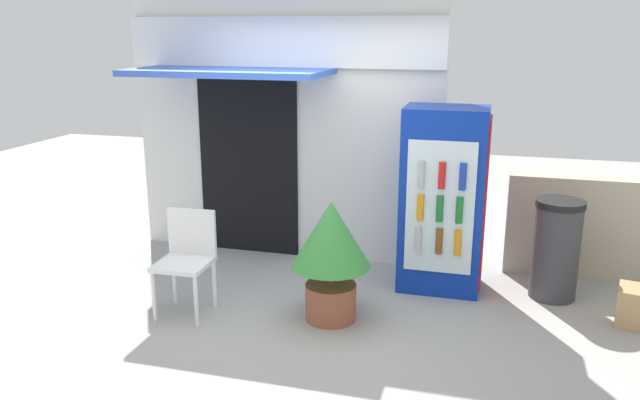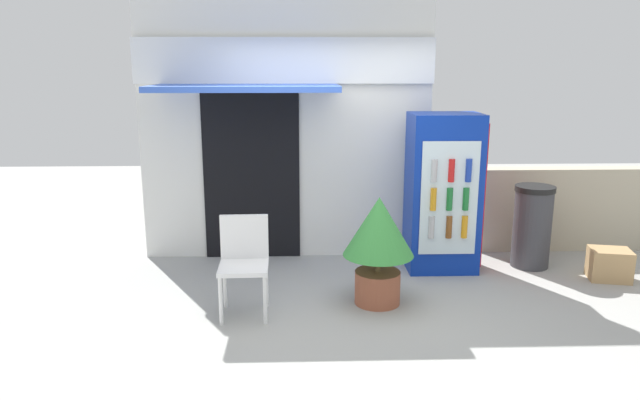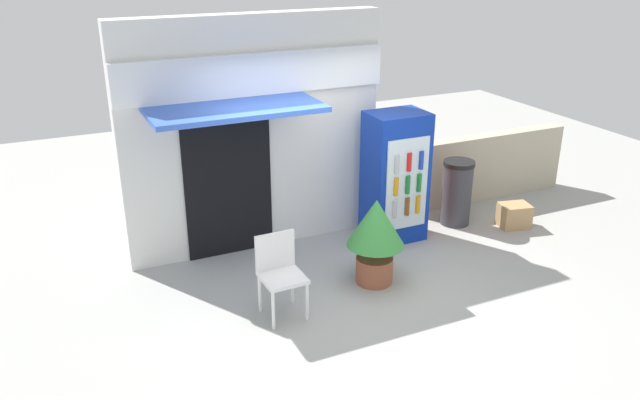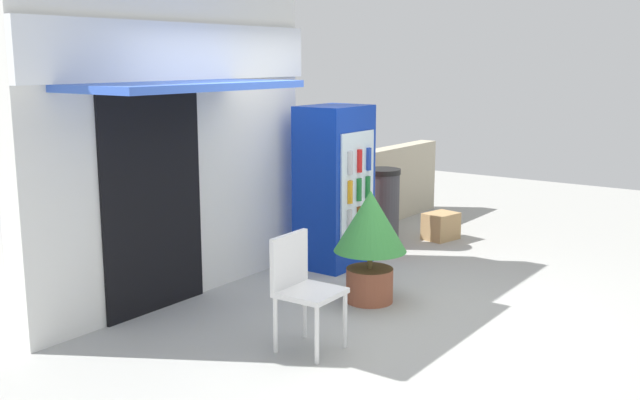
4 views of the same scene
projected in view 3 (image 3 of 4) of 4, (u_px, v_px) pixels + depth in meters
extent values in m
plane|color=#A3A39E|center=(353.00, 293.00, 7.30)|extent=(16.00, 16.00, 0.00)
cube|color=silver|center=(254.00, 135.00, 7.97)|extent=(3.34, 0.26, 2.97)
cube|color=white|center=(256.00, 74.00, 7.52)|extent=(3.34, 0.08, 0.50)
cube|color=blue|center=(235.00, 109.00, 7.12)|extent=(1.95, 0.94, 0.06)
cube|color=black|center=(228.00, 182.00, 7.89)|extent=(1.11, 0.03, 1.95)
cube|color=#0C2D9E|center=(395.00, 177.00, 8.36)|extent=(0.75, 0.57, 1.73)
cube|color=silver|center=(407.00, 184.00, 8.11)|extent=(0.60, 0.02, 1.21)
cube|color=red|center=(420.00, 173.00, 8.51)|extent=(0.02, 0.51, 1.56)
cylinder|color=#B2B2B7|center=(394.00, 209.00, 8.15)|extent=(0.06, 0.06, 0.24)
cylinder|color=brown|center=(407.00, 206.00, 8.22)|extent=(0.06, 0.06, 0.24)
cylinder|color=orange|center=(418.00, 204.00, 8.28)|extent=(0.06, 0.06, 0.24)
cylinder|color=orange|center=(396.00, 187.00, 8.03)|extent=(0.06, 0.06, 0.24)
cylinder|color=#196B2D|center=(408.00, 185.00, 8.10)|extent=(0.06, 0.06, 0.24)
cylinder|color=#196B2D|center=(419.00, 183.00, 8.17)|extent=(0.06, 0.06, 0.24)
cylinder|color=#B2B2B7|center=(397.00, 164.00, 7.92)|extent=(0.06, 0.06, 0.24)
cylinder|color=red|center=(409.00, 162.00, 7.99)|extent=(0.06, 0.06, 0.24)
cylinder|color=#1938A5|center=(421.00, 160.00, 8.06)|extent=(0.06, 0.06, 0.24)
cylinder|color=white|center=(273.00, 311.00, 6.55)|extent=(0.04, 0.04, 0.44)
cylinder|color=white|center=(307.00, 302.00, 6.71)|extent=(0.04, 0.04, 0.44)
cylinder|color=white|center=(260.00, 293.00, 6.87)|extent=(0.04, 0.04, 0.44)
cylinder|color=white|center=(292.00, 285.00, 7.03)|extent=(0.04, 0.04, 0.44)
cube|color=white|center=(283.00, 278.00, 6.70)|extent=(0.45, 0.45, 0.04)
cube|color=white|center=(275.00, 251.00, 6.77)|extent=(0.44, 0.05, 0.41)
cylinder|color=#995138|center=(374.00, 269.00, 7.49)|extent=(0.44, 0.44, 0.32)
cylinder|color=brown|center=(375.00, 251.00, 7.40)|extent=(0.05, 0.05, 0.17)
cone|color=#388C3D|center=(376.00, 223.00, 7.26)|extent=(0.67, 0.67, 0.56)
cylinder|color=#38383D|center=(457.00, 195.00, 8.95)|extent=(0.42, 0.42, 0.87)
cylinder|color=black|center=(459.00, 163.00, 8.77)|extent=(0.44, 0.44, 0.06)
cube|color=#B7AD93|center=(484.00, 167.00, 9.82)|extent=(2.81, 0.24, 1.02)
cube|color=tan|center=(514.00, 216.00, 8.93)|extent=(0.46, 0.39, 0.33)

